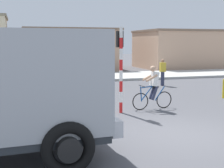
% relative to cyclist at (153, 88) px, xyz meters
% --- Properties ---
extents(ground_plane, '(120.00, 120.00, 0.00)m').
position_rel_cyclist_xyz_m(ground_plane, '(-0.68, -3.48, -0.86)').
color(ground_plane, '#4C4C51').
extents(sidewalk_far, '(80.00, 5.00, 0.16)m').
position_rel_cyclist_xyz_m(sidewalk_far, '(-0.68, 11.60, -0.78)').
color(sidewalk_far, '#ADADA8').
rests_on(sidewalk_far, ground).
extents(cyclist, '(1.73, 0.50, 1.72)m').
position_rel_cyclist_xyz_m(cyclist, '(0.00, 0.00, 0.00)').
color(cyclist, black).
rests_on(cyclist, ground).
extents(traffic_light_pole, '(0.24, 0.43, 3.20)m').
position_rel_cyclist_xyz_m(traffic_light_pole, '(-1.41, -0.19, 1.20)').
color(traffic_light_pole, red).
rests_on(traffic_light_pole, ground).
extents(car_red_near, '(4.10, 2.06, 1.60)m').
position_rel_cyclist_xyz_m(car_red_near, '(-3.73, 5.72, -0.05)').
color(car_red_near, gold).
rests_on(car_red_near, ground).
extents(pedestrian_near_kerb, '(0.34, 0.22, 1.62)m').
position_rel_cyclist_xyz_m(pedestrian_near_kerb, '(3.36, 6.19, -0.02)').
color(pedestrian_near_kerb, '#2D334C').
rests_on(pedestrian_near_kerb, ground).
extents(bollard_far, '(0.14, 0.14, 0.90)m').
position_rel_cyclist_xyz_m(bollard_far, '(4.24, 1.34, -0.41)').
color(bollard_far, gold).
rests_on(bollard_far, ground).
extents(building_mid_block, '(8.65, 7.61, 3.89)m').
position_rel_cyclist_xyz_m(building_mid_block, '(-0.28, 19.39, 1.08)').
color(building_mid_block, tan).
rests_on(building_mid_block, ground).
extents(building_corner_right, '(8.53, 6.91, 3.82)m').
position_rel_cyclist_xyz_m(building_corner_right, '(11.11, 18.04, 1.05)').
color(building_corner_right, tan).
rests_on(building_corner_right, ground).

